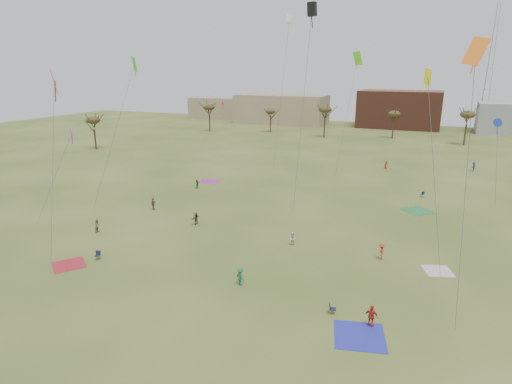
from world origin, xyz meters
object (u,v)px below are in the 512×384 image
at_px(flyer_near_center, 240,277).
at_px(radio_tower, 489,68).
at_px(camp_chair_right, 422,196).
at_px(spectator_fore_a, 372,316).
at_px(camp_chair_center, 332,311).
at_px(camp_chair_left, 98,257).

distance_m(flyer_near_center, radio_tower, 127.76).
bearing_deg(radio_tower, camp_chair_right, -98.66).
distance_m(spectator_fore_a, camp_chair_right, 37.25).
height_order(spectator_fore_a, camp_chair_center, spectator_fore_a).
bearing_deg(camp_chair_right, flyer_near_center, -72.11).
height_order(flyer_near_center, camp_chair_center, flyer_near_center).
height_order(camp_chair_center, radio_tower, radio_tower).
relative_size(spectator_fore_a, camp_chair_center, 2.03).
relative_size(spectator_fore_a, radio_tower, 0.04).
xyz_separation_m(camp_chair_left, camp_chair_right, (29.06, 36.37, 0.00)).
bearing_deg(flyer_near_center, spectator_fore_a, -162.70).
relative_size(flyer_near_center, camp_chair_left, 1.87).
height_order(camp_chair_left, camp_chair_right, same).
bearing_deg(camp_chair_right, radio_tower, 120.13).
distance_m(spectator_fore_a, radio_tower, 127.63).
bearing_deg(flyer_near_center, camp_chair_center, -162.18).
relative_size(camp_chair_left, radio_tower, 0.02).
xyz_separation_m(flyer_near_center, camp_chair_left, (-15.56, -1.03, -0.56)).
distance_m(spectator_fore_a, camp_chair_left, 27.29).
distance_m(flyer_near_center, camp_chair_center, 8.76).
bearing_deg(radio_tower, camp_chair_left, -108.84).
xyz_separation_m(camp_chair_left, camp_chair_center, (24.21, -0.26, 0.00)).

